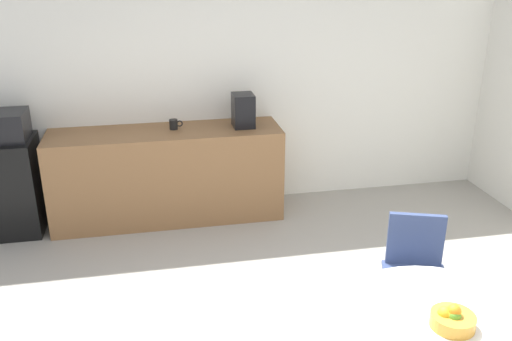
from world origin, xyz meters
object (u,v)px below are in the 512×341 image
object	(u,v)px
chair_navy	(415,261)
fruit_bowl	(452,318)
coffee_maker	(243,110)
mini_fridge	(9,186)
mug_white	(174,124)

from	to	relation	value
chair_navy	fruit_bowl	size ratio (longest dim) A/B	3.76
fruit_bowl	coffee_maker	xyz separation A→B (m)	(-0.51, 3.02, 0.27)
chair_navy	fruit_bowl	bearing A→B (deg)	-107.77
mini_fridge	fruit_bowl	xyz separation A→B (m)	(2.72, -3.02, 0.34)
mug_white	coffee_maker	world-z (taller)	coffee_maker
fruit_bowl	mug_white	world-z (taller)	mug_white
fruit_bowl	mug_white	distance (m)	3.28
chair_navy	coffee_maker	distance (m)	2.30
chair_navy	coffee_maker	world-z (taller)	coffee_maker
mug_white	coffee_maker	xyz separation A→B (m)	(0.66, -0.04, 0.11)
coffee_maker	chair_navy	bearing A→B (deg)	-68.67
mini_fridge	mug_white	bearing A→B (deg)	1.45
mug_white	fruit_bowl	bearing A→B (deg)	-68.96
fruit_bowl	mug_white	xyz separation A→B (m)	(-1.18, 3.06, 0.16)
coffee_maker	fruit_bowl	bearing A→B (deg)	-80.37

